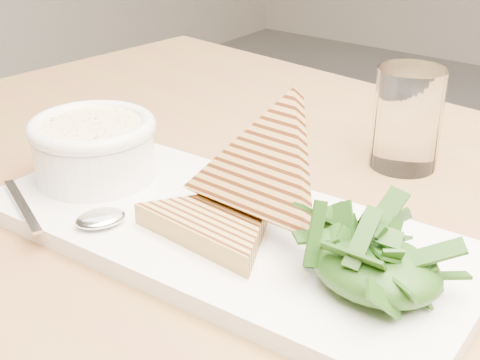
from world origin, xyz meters
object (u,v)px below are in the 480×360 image
Objects in this scene: table_top at (327,304)px; glass_near at (407,119)px; platter at (226,232)px; soup_bowl at (95,155)px.

glass_near reaches higher than table_top.
table_top is 0.25m from glass_near.
platter is 0.24m from glass_near.
soup_bowl is at bearing -179.64° from table_top.
platter is at bearing 179.20° from table_top.
table_top is 0.27m from soup_bowl.
glass_near is (0.05, 0.23, 0.04)m from platter.
soup_bowl is (-0.26, -0.00, 0.06)m from table_top.
glass_near reaches higher than platter.
glass_near is at bearing 48.23° from soup_bowl.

